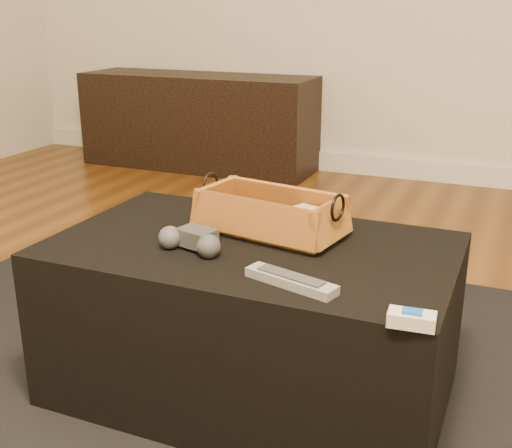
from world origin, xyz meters
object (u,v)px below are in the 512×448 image
at_px(media_cabinet, 198,122).
at_px(game_controller, 192,240).
at_px(wicker_basket, 270,216).
at_px(cream_gadget, 412,319).
at_px(ottoman, 252,318).
at_px(silver_remote, 291,280).
at_px(tv_remote, 261,224).

bearing_deg(media_cabinet, game_controller, -62.18).
height_order(wicker_basket, cream_gadget, wicker_basket).
xyz_separation_m(ottoman, silver_remote, (0.18, -0.20, 0.22)).
relative_size(tv_remote, game_controller, 1.14).
bearing_deg(game_controller, media_cabinet, 117.82).
height_order(wicker_basket, game_controller, wicker_basket).
bearing_deg(media_cabinet, tv_remote, -58.17).
height_order(ottoman, wicker_basket, wicker_basket).
bearing_deg(silver_remote, media_cabinet, 122.05).
distance_m(media_cabinet, ottoman, 2.61).
bearing_deg(cream_gadget, wicker_basket, 139.11).
relative_size(media_cabinet, wicker_basket, 3.60).
height_order(ottoman, cream_gadget, cream_gadget).
relative_size(media_cabinet, silver_remote, 6.81).
bearing_deg(tv_remote, cream_gadget, -34.77).
xyz_separation_m(ottoman, cream_gadget, (0.45, -0.29, 0.22)).
xyz_separation_m(wicker_basket, silver_remote, (0.17, -0.29, -0.03)).
distance_m(ottoman, game_controller, 0.28).
distance_m(media_cabinet, game_controller, 2.65).
xyz_separation_m(media_cabinet, silver_remote, (1.52, -2.43, 0.15)).
height_order(tv_remote, silver_remote, tv_remote).
relative_size(media_cabinet, game_controller, 8.34).
distance_m(ottoman, cream_gadget, 0.58).
height_order(media_cabinet, cream_gadget, media_cabinet).
bearing_deg(cream_gadget, ottoman, 147.48).
bearing_deg(silver_remote, game_controller, 161.74).
distance_m(media_cabinet, tv_remote, 2.54).
distance_m(ottoman, silver_remote, 0.35).
xyz_separation_m(media_cabinet, tv_remote, (1.34, -2.15, 0.16)).
bearing_deg(game_controller, cream_gadget, -17.83).
relative_size(ottoman, wicker_basket, 2.40).
distance_m(game_controller, silver_remote, 0.31).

